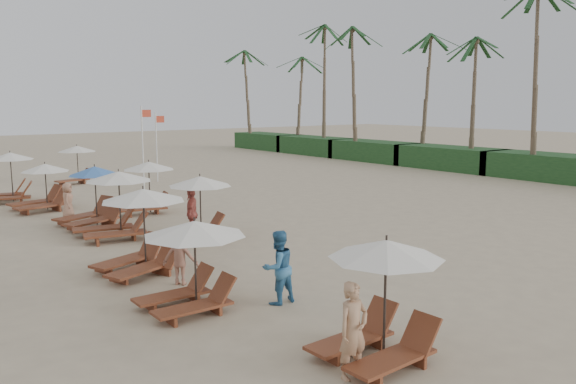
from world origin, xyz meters
TOP-DOWN VIEW (x-y plane):
  - ground at (0.00, 0.00)m, footprint 160.00×160.00m
  - shrub_hedge at (22.00, 14.50)m, footprint 3.20×53.00m
  - palm_row at (21.91, 15.40)m, footprint 7.00×52.00m
  - lounger_station_0 at (-5.10, -4.24)m, footprint 2.48×2.17m
  - lounger_station_1 at (-6.60, 0.27)m, footprint 2.56×2.41m
  - lounger_station_2 at (-6.36, 3.79)m, footprint 2.74×2.51m
  - lounger_station_3 at (-5.31, 8.36)m, footprint 2.79×2.47m
  - lounger_station_4 at (-5.29, 10.99)m, footprint 2.67×2.70m
  - lounger_station_5 at (-5.92, 15.58)m, footprint 2.71×2.38m
  - lounger_station_6 at (-6.63, 18.84)m, footprint 2.74×2.59m
  - inland_station_0 at (-3.10, 6.23)m, footprint 2.77×2.24m
  - inland_station_1 at (-2.43, 11.99)m, footprint 2.75×2.24m
  - inland_station_2 at (-1.91, 23.26)m, footprint 2.68×2.24m
  - beachgoer_near at (-5.92, -4.47)m, footprint 0.63×0.42m
  - beachgoer_mid_a at (-4.70, -0.63)m, footprint 0.89×0.71m
  - beachgoer_mid_b at (-5.87, 2.12)m, footprint 1.09×1.08m
  - beachgoer_far_a at (-3.12, 6.61)m, footprint 0.99×1.11m
  - beachgoer_far_b at (-5.48, 12.96)m, footprint 0.73×0.86m
  - flag_pole_near at (0.42, 18.71)m, footprint 0.59×0.08m
  - flag_pole_far at (2.33, 21.08)m, footprint 0.59×0.08m

SIDE VIEW (x-z plane):
  - ground at x=0.00m, z-range 0.00..0.00m
  - beachgoer_far_b at x=-5.48m, z-range 0.00..1.49m
  - beachgoer_mid_b at x=-5.87m, z-range 0.00..1.51m
  - shrub_hedge at x=22.00m, z-range 0.00..1.60m
  - beachgoer_near at x=-5.92m, z-range 0.00..1.73m
  - beachgoer_mid_a at x=-4.70m, z-range 0.00..1.78m
  - beachgoer_far_a at x=-3.12m, z-range 0.00..1.81m
  - lounger_station_5 at x=-5.92m, z-range -0.11..1.96m
  - lounger_station_4 at x=-5.29m, z-range -0.18..2.13m
  - lounger_station_6 at x=-6.63m, z-range -0.15..2.24m
  - lounger_station_3 at x=-5.31m, z-range -0.06..2.31m
  - lounger_station_0 at x=-5.10m, z-range 0.00..2.27m
  - lounger_station_1 at x=-6.60m, z-range 0.12..2.20m
  - lounger_station_2 at x=-6.36m, z-range -0.01..2.38m
  - inland_station_0 at x=-3.10m, z-range 0.23..2.45m
  - inland_station_1 at x=-2.43m, z-range 0.24..2.47m
  - inland_station_2 at x=-1.91m, z-range 0.28..2.51m
  - flag_pole_far at x=2.33m, z-range 0.24..4.40m
  - flag_pole_near at x=0.42m, z-range 0.25..4.82m
  - palm_row at x=21.91m, z-range 3.76..16.06m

